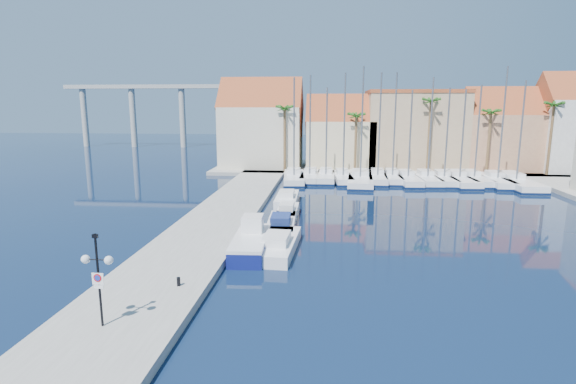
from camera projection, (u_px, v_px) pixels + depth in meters
name	position (u px, v px, depth m)	size (l,w,h in m)	color
ground	(320.00, 301.00, 23.05)	(260.00, 260.00, 0.00)	black
quay_west	(215.00, 224.00, 37.00)	(6.00, 77.00, 0.50)	gray
shore_north	(392.00, 168.00, 69.02)	(54.00, 16.00, 0.50)	gray
lamp_post	(98.00, 266.00, 18.87)	(1.41, 0.40, 4.14)	black
bollard	(179.00, 282.00, 23.62)	(0.19, 0.19, 0.47)	black
fishing_boat	(251.00, 241.00, 30.49)	(2.46, 6.61, 2.28)	navy
motorboat_west_0	(278.00, 244.00, 30.65)	(2.68, 7.32, 1.40)	white
motorboat_west_1	(281.00, 224.00, 35.86)	(2.38, 6.71, 1.40)	white
motorboat_west_2	(287.00, 212.00, 39.91)	(1.74, 5.41, 1.40)	white
motorboat_west_3	(287.00, 198.00, 45.74)	(2.21, 6.63, 1.40)	white
sailboat_0	(294.00, 177.00, 58.31)	(3.35, 9.87, 13.22)	white
sailboat_1	(310.00, 176.00, 59.11)	(2.49, 8.46, 13.56)	white
sailboat_2	(326.00, 176.00, 59.00)	(2.32, 8.49, 12.02)	white
sailboat_3	(343.00, 177.00, 58.17)	(2.79, 8.34, 13.76)	white
sailboat_4	(360.00, 179.00, 57.17)	(3.76, 11.75, 14.47)	white
sailboat_5	(377.00, 177.00, 58.31)	(2.86, 8.89, 13.80)	white
sailboat_6	(392.00, 177.00, 58.33)	(2.35, 8.33, 13.83)	white
sailboat_7	(407.00, 179.00, 57.13)	(2.80, 9.11, 11.65)	white
sailboat_8	(427.00, 179.00, 57.26)	(2.67, 9.03, 13.19)	white
sailboat_9	(443.00, 179.00, 57.10)	(2.40, 8.70, 11.93)	white
sailboat_10	(458.00, 179.00, 56.91)	(3.25, 10.38, 11.74)	white
sailboat_11	(473.00, 179.00, 57.15)	(2.92, 9.20, 12.27)	white
sailboat_12	(496.00, 180.00, 56.07)	(2.99, 9.56, 14.38)	white
sailboat_13	(514.00, 182.00, 55.29)	(3.28, 12.02, 12.69)	white
building_0	(262.00, 127.00, 68.63)	(12.30, 9.00, 13.50)	beige
building_1	(341.00, 136.00, 67.80)	(10.30, 8.00, 11.00)	beige
building_2	(414.00, 129.00, 67.60)	(14.20, 10.20, 11.50)	tan
building_3	(499.00, 133.00, 65.63)	(10.30, 8.00, 12.00)	tan
building_4	(568.00, 126.00, 63.63)	(8.30, 8.00, 14.00)	silver
palm_0	(285.00, 111.00, 62.90)	(2.60, 2.60, 10.15)	brown
palm_1	(356.00, 118.00, 62.19)	(2.60, 2.60, 9.15)	brown
palm_2	(431.00, 104.00, 60.93)	(2.60, 2.60, 11.15)	brown
palm_3	(491.00, 114.00, 60.48)	(2.60, 2.60, 9.65)	brown
palm_4	(554.00, 107.00, 59.59)	(2.60, 2.60, 10.65)	brown
viaduct	(161.00, 103.00, 104.73)	(48.00, 2.20, 14.45)	#9E9E99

